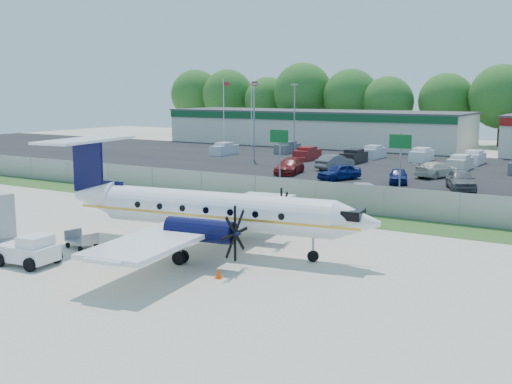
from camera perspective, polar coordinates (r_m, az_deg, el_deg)
The scene contains 28 objects.
ground at distance 33.84m, azimuth -5.36°, elevation -5.22°, with size 170.00×170.00×0.00m, color beige.
grass_verge at distance 43.78m, azimuth 4.13°, elevation -1.91°, with size 170.00×4.00×0.02m, color #2D561E.
access_road at distance 49.99m, azimuth 7.84°, elevation -0.59°, with size 170.00×8.00×0.02m, color black.
parking_lot at distance 69.54m, azimuth 14.87°, elevation 1.90°, with size 170.00×32.00×0.02m, color black.
perimeter_fence at distance 45.36m, azimuth 5.31°, elevation -0.26°, with size 120.00×0.06×1.99m.
building_west at distance 98.57m, azimuth 5.23°, elevation 5.73°, with size 46.40×12.40×5.24m.
sign_left at distance 56.58m, azimuth 2.09°, elevation 4.29°, with size 1.80×0.26×5.00m.
sign_mid at distance 52.06m, azimuth 12.70°, elevation 3.66°, with size 1.80×0.26×5.00m.
flagpole_west at distance 98.47m, azimuth -2.86°, elevation 7.51°, with size 1.06×0.12×10.00m.
flagpole_east at distance 95.73m, azimuth -0.37°, elevation 7.47°, with size 1.06×0.12×10.00m.
light_pole_nw at distance 75.55m, azimuth -0.18°, elevation 6.73°, with size 0.90×0.35×9.09m.
light_pole_sw at distance 84.21m, azimuth 3.44°, elevation 6.96°, with size 0.90×0.35×9.09m.
tree_line at distance 102.42m, azimuth 20.44°, elevation 3.85°, with size 112.00×6.00×14.00m, color #255E1B, non-canonical shape.
aircraft at distance 33.39m, azimuth -4.10°, elevation -1.58°, with size 18.36×18.04×5.62m.
pushback_tug at distance 32.73m, azimuth -19.49°, elevation -4.93°, with size 2.88×2.20×1.48m.
baggage_cart_near at distance 35.31m, azimuth -15.24°, elevation -4.19°, with size 1.91×1.36×0.91m.
cone_nose at distance 28.91m, azimuth -3.35°, elevation -7.24°, with size 0.33×0.33×0.46m.
cone_port_wing at distance 32.09m, azimuth -12.22°, elevation -5.70°, with size 0.39×0.39×0.55m.
cone_starboard_wing at distance 41.48m, azimuth -1.50°, elevation -2.14°, with size 0.39×0.39×0.56m.
road_car_west at distance 54.78m, azimuth -5.78°, elevation 0.29°, with size 2.21×4.79×1.33m, color navy.
road_car_mid at distance 50.46m, azimuth 9.05°, elevation -0.54°, with size 1.54×3.84×1.31m, color silver.
parked_car_a at distance 64.28m, azimuth 2.99°, elevation 1.62°, with size 2.11×5.19×1.51m, color maroon.
parked_car_b at distance 60.31m, azimuth 7.40°, elevation 1.06°, with size 1.77×4.41×1.50m, color navy.
parked_car_c at distance 59.11m, azimuth 12.52°, elevation 0.76°, with size 1.59×3.96×1.35m, color navy.
parked_car_d at distance 56.61m, azimuth 17.71°, elevation 0.18°, with size 2.04×5.06×1.72m, color #595B5E.
parked_car_f at distance 68.16m, azimuth 7.02°, elevation 1.99°, with size 1.69×4.86×1.60m, color #595B5E.
parked_car_g at distance 64.02m, azimuth 15.84°, elevation 1.26°, with size 2.12×5.21×1.51m, color beige.
far_parking_rows at distance 74.31m, azimuth 16.00°, elevation 2.29°, with size 56.00×10.00×1.60m, color gray, non-canonical shape.
Camera 1 is at (19.81, -26.14, 8.34)m, focal length 45.00 mm.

